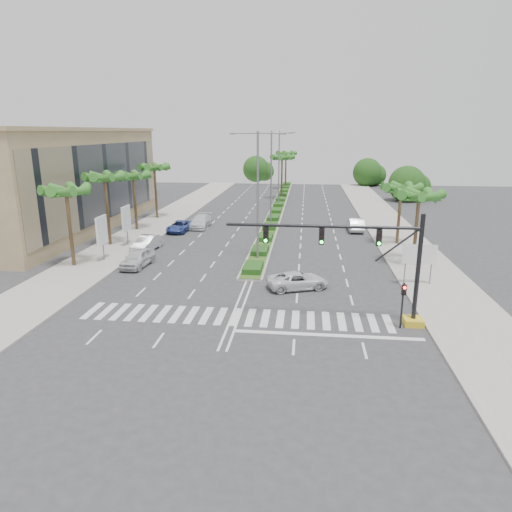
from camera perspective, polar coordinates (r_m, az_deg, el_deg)
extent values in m
plane|color=#333335|center=(30.75, -2.58, -7.62)|extent=(160.00, 160.00, 0.00)
cube|color=gray|center=(50.57, 18.36, 0.93)|extent=(6.00, 120.00, 0.15)
cube|color=gray|center=(53.19, -15.59, 1.83)|extent=(6.00, 120.00, 0.15)
cube|color=gray|center=(74.06, 2.77, 6.09)|extent=(2.20, 75.00, 0.20)
cube|color=#33511C|center=(74.04, 2.77, 6.18)|extent=(1.80, 75.00, 0.04)
cube|color=tan|center=(62.25, -23.32, 8.60)|extent=(12.00, 36.00, 12.00)
cube|color=gold|center=(31.14, 19.03, -7.74)|extent=(1.20, 1.20, 0.45)
cylinder|color=black|center=(30.00, 19.60, -1.61)|extent=(0.28, 0.28, 7.00)
cylinder|color=black|center=(28.55, 8.27, 3.69)|extent=(12.00, 0.20, 0.20)
cylinder|color=black|center=(29.32, 17.20, 1.26)|extent=(2.53, 0.12, 2.15)
cube|color=black|center=(29.03, 15.14, 2.20)|extent=(0.32, 0.24, 1.00)
cylinder|color=#19E533|center=(28.97, 15.13, 1.52)|extent=(0.20, 0.06, 0.20)
cube|color=black|center=(28.69, 8.22, 2.42)|extent=(0.32, 0.24, 1.00)
cylinder|color=#19E533|center=(28.63, 8.20, 1.74)|extent=(0.20, 0.06, 0.20)
cube|color=black|center=(28.78, 1.23, 2.62)|extent=(0.32, 0.24, 1.00)
cylinder|color=#19E533|center=(28.71, 1.20, 1.93)|extent=(0.20, 0.06, 0.20)
cylinder|color=black|center=(29.94, 17.79, -5.93)|extent=(0.12, 0.12, 3.00)
cube|color=black|center=(29.43, 18.02, -4.04)|extent=(0.28, 0.22, 0.65)
cylinder|color=red|center=(29.26, 18.10, -3.79)|extent=(0.18, 0.05, 0.18)
cylinder|color=slate|center=(38.34, 18.14, -1.47)|extent=(0.10, 0.10, 2.80)
cylinder|color=slate|center=(38.81, 21.02, -1.54)|extent=(0.10, 0.10, 2.80)
cube|color=#0C6638|center=(38.25, 19.75, 0.22)|extent=(2.60, 0.08, 1.50)
cube|color=white|center=(38.20, 19.76, 0.20)|extent=(2.70, 0.02, 1.60)
cylinder|color=slate|center=(45.48, -18.55, 1.07)|extent=(0.12, 0.12, 2.80)
cube|color=white|center=(45.14, -18.73, 3.04)|extent=(0.18, 2.10, 2.70)
cube|color=#D8594C|center=(45.14, -18.73, 3.04)|extent=(0.12, 2.00, 2.60)
cylinder|color=slate|center=(50.83, -15.79, 2.74)|extent=(0.12, 0.12, 2.80)
cube|color=white|center=(50.52, -15.92, 4.51)|extent=(0.18, 2.10, 2.70)
cube|color=#D8594C|center=(50.52, -15.92, 4.51)|extent=(0.12, 2.00, 2.60)
cylinder|color=brown|center=(44.19, -22.21, 3.12)|extent=(0.32, 0.32, 7.00)
sphere|color=brown|center=(43.66, -22.66, 7.48)|extent=(0.70, 0.70, 0.70)
cone|color=#24641F|center=(43.16, -21.35, 7.40)|extent=(0.90, 3.62, 1.50)
cone|color=#24641F|center=(44.10, -21.33, 7.55)|extent=(3.39, 2.96, 1.50)
cone|color=#24641F|center=(44.72, -22.27, 7.55)|extent=(3.73, 1.68, 1.50)
cone|color=#24641F|center=(44.57, -23.48, 7.41)|extent=(2.38, 3.65, 1.50)
cone|color=#24641F|center=(43.75, -24.09, 7.21)|extent=(2.38, 3.65, 1.50)
cone|color=#24641F|center=(42.86, -23.61, 7.12)|extent=(3.73, 1.68, 1.50)
cone|color=#24641F|center=(42.60, -22.38, 7.21)|extent=(3.39, 2.96, 1.50)
cylinder|color=brown|center=(51.19, -18.06, 5.27)|extent=(0.32, 0.32, 7.40)
sphere|color=brown|center=(50.73, -18.40, 9.28)|extent=(0.70, 0.70, 0.70)
cone|color=#24641F|center=(50.30, -17.23, 9.21)|extent=(0.90, 3.62, 1.50)
cone|color=#24641F|center=(51.25, -17.28, 9.31)|extent=(3.39, 2.96, 1.50)
cone|color=#24641F|center=(51.81, -18.15, 9.30)|extent=(3.73, 1.68, 1.50)
cone|color=#24641F|center=(51.59, -19.18, 9.19)|extent=(2.38, 3.65, 1.50)
cone|color=#24641F|center=(50.73, -19.64, 9.06)|extent=(2.38, 3.65, 1.50)
cone|color=#24641F|center=(49.88, -19.15, 9.00)|extent=(3.73, 1.68, 1.50)
cone|color=#24641F|center=(49.68, -18.07, 9.07)|extent=(3.39, 2.96, 1.50)
cylinder|color=brown|center=(58.52, -14.87, 6.40)|extent=(0.32, 0.32, 6.80)
sphere|color=brown|center=(58.13, -15.09, 9.61)|extent=(0.70, 0.70, 0.70)
cone|color=#24641F|center=(57.75, -14.06, 9.54)|extent=(0.90, 3.62, 1.50)
cone|color=#24641F|center=(58.70, -14.15, 9.62)|extent=(3.39, 2.96, 1.50)
cone|color=#24641F|center=(59.22, -14.94, 9.62)|extent=(3.73, 1.68, 1.50)
cone|color=#24641F|center=(58.94, -15.83, 9.53)|extent=(2.38, 3.65, 1.50)
cone|color=#24641F|center=(58.06, -16.18, 9.43)|extent=(2.38, 3.65, 1.50)
cone|color=#24641F|center=(57.24, -15.71, 9.38)|extent=(3.73, 1.68, 1.50)
cone|color=#24641F|center=(57.10, -14.75, 9.44)|extent=(3.39, 2.96, 1.50)
cylinder|color=brown|center=(65.95, -12.41, 7.69)|extent=(0.32, 0.32, 7.20)
sphere|color=brown|center=(65.59, -12.59, 10.71)|extent=(0.70, 0.70, 0.70)
cone|color=#24641F|center=(65.26, -11.65, 10.66)|extent=(0.90, 3.62, 1.50)
cone|color=#24641F|center=(66.20, -11.77, 10.71)|extent=(3.39, 2.96, 1.50)
cone|color=#24641F|center=(66.69, -12.49, 10.70)|extent=(3.73, 1.68, 1.50)
cone|color=#24641F|center=(66.37, -13.28, 10.64)|extent=(2.38, 3.65, 1.50)
cone|color=#24641F|center=(65.48, -13.56, 10.56)|extent=(2.38, 3.65, 1.50)
cone|color=#24641F|center=(64.67, -13.10, 10.53)|extent=(3.73, 1.68, 1.50)
cone|color=#24641F|center=(64.57, -12.24, 10.58)|extent=(3.39, 2.96, 1.50)
cylinder|color=brown|center=(44.02, 19.36, 3.02)|extent=(0.32, 0.32, 6.50)
sphere|color=brown|center=(43.51, 19.73, 7.08)|extent=(0.70, 0.70, 0.70)
cone|color=#24641F|center=(43.79, 21.13, 6.86)|extent=(0.90, 3.62, 1.50)
cone|color=#24641F|center=(44.51, 20.34, 7.06)|extent=(3.39, 2.96, 1.50)
cone|color=#24641F|center=(44.50, 19.10, 7.17)|extent=(3.73, 1.68, 1.50)
cone|color=#24641F|center=(43.77, 18.31, 7.11)|extent=(2.38, 3.65, 1.50)
cone|color=#24641F|center=(42.84, 18.56, 6.93)|extent=(2.38, 3.65, 1.50)
cone|color=#24641F|center=(42.43, 19.72, 6.75)|extent=(3.73, 1.68, 1.50)
cone|color=#24641F|center=(42.86, 20.87, 6.72)|extent=(3.39, 2.96, 1.50)
cylinder|color=brown|center=(51.73, 17.44, 4.75)|extent=(0.32, 0.32, 6.20)
sphere|color=brown|center=(51.30, 17.71, 8.04)|extent=(0.70, 0.70, 0.70)
cone|color=#24641F|center=(51.54, 18.91, 7.86)|extent=(0.90, 3.62, 1.50)
cone|color=#24641F|center=(52.29, 18.26, 8.01)|extent=(3.39, 2.96, 1.50)
cone|color=#24641F|center=(52.31, 17.21, 8.10)|extent=(3.73, 1.68, 1.50)
cone|color=#24641F|center=(51.59, 16.51, 8.06)|extent=(2.38, 3.65, 1.50)
cone|color=#24641F|center=(50.66, 16.69, 7.92)|extent=(2.38, 3.65, 1.50)
cone|color=#24641F|center=(50.22, 17.65, 7.79)|extent=(3.73, 1.68, 1.50)
cone|color=#24641F|center=(50.62, 18.65, 7.76)|extent=(3.39, 2.96, 1.50)
cylinder|color=brown|center=(83.49, 3.24, 9.66)|extent=(0.32, 0.32, 7.50)
sphere|color=brown|center=(83.21, 3.28, 12.16)|extent=(0.70, 0.70, 0.70)
cone|color=#24641F|center=(83.16, 4.05, 12.08)|extent=(0.90, 3.62, 1.50)
cone|color=#24641F|center=(84.04, 3.79, 12.12)|extent=(3.39, 2.96, 1.50)
cone|color=#24641F|center=(84.30, 3.15, 12.14)|extent=(3.73, 1.68, 1.50)
cone|color=#24641F|center=(83.75, 2.60, 12.12)|extent=(2.38, 3.65, 1.50)
cone|color=#24641F|center=(82.80, 2.56, 12.09)|extent=(2.38, 3.65, 1.50)
cone|color=#24641F|center=(82.16, 3.06, 12.06)|extent=(3.73, 1.68, 1.50)
cone|color=#24641F|center=(82.32, 3.73, 12.05)|extent=(3.39, 2.96, 1.50)
cylinder|color=brown|center=(98.41, 3.73, 10.51)|extent=(0.32, 0.32, 7.50)
sphere|color=brown|center=(98.17, 3.77, 12.64)|extent=(0.70, 0.70, 0.70)
cone|color=#24641F|center=(98.13, 4.42, 12.57)|extent=(0.90, 3.62, 1.50)
cone|color=#24641F|center=(99.01, 4.20, 12.59)|extent=(3.39, 2.96, 1.50)
cone|color=#24641F|center=(99.26, 3.65, 12.61)|extent=(3.73, 1.68, 1.50)
cone|color=#24641F|center=(98.70, 3.19, 12.60)|extent=(2.38, 3.65, 1.50)
cone|color=#24641F|center=(97.75, 3.16, 12.58)|extent=(2.38, 3.65, 1.50)
cone|color=#24641F|center=(97.12, 3.59, 12.55)|extent=(3.73, 1.68, 1.50)
cone|color=#24641F|center=(97.29, 4.15, 12.55)|extent=(3.39, 2.96, 1.50)
cylinder|color=slate|center=(42.62, 0.22, 7.27)|extent=(0.20, 0.20, 12.00)
cylinder|color=slate|center=(42.34, -1.44, 15.09)|extent=(2.40, 0.10, 0.10)
cylinder|color=slate|center=(42.09, 1.91, 15.08)|extent=(2.40, 0.10, 0.10)
cube|color=slate|center=(42.50, -2.97, 15.01)|extent=(0.50, 0.25, 0.12)
cube|color=slate|center=(42.02, 3.46, 15.00)|extent=(0.50, 0.25, 0.12)
cylinder|color=slate|center=(58.44, 1.90, 9.46)|extent=(0.20, 0.20, 12.00)
cylinder|color=slate|center=(58.24, 0.73, 15.16)|extent=(2.40, 0.10, 0.10)
cylinder|color=slate|center=(58.05, 3.18, 15.14)|extent=(2.40, 0.10, 0.10)
cube|color=slate|center=(58.36, -0.38, 15.11)|extent=(0.50, 0.25, 0.12)
cube|color=slate|center=(58.00, 4.30, 15.07)|extent=(0.50, 0.25, 0.12)
cylinder|color=slate|center=(74.34, 2.88, 10.71)|extent=(0.20, 0.20, 12.00)
cylinder|color=slate|center=(74.18, 1.98, 15.19)|extent=(2.40, 0.10, 0.10)
cylinder|color=slate|center=(74.03, 3.90, 15.17)|extent=(2.40, 0.10, 0.10)
cube|color=slate|center=(74.27, 1.10, 15.16)|extent=(0.50, 0.25, 0.12)
cube|color=slate|center=(73.99, 4.78, 15.11)|extent=(0.50, 0.25, 0.12)
imported|color=silver|center=(43.01, -14.58, -0.24)|extent=(2.25, 4.82, 1.60)
imported|color=silver|center=(48.53, -13.48, 1.55)|extent=(2.18, 4.83, 1.54)
imported|color=#2E428E|center=(56.97, -9.53, 3.67)|extent=(2.50, 4.92, 1.33)
imported|color=silver|center=(59.18, -6.94, 4.33)|extent=(2.32, 5.50, 1.58)
imported|color=silver|center=(35.97, 5.24, -3.06)|extent=(5.29, 3.75, 1.34)
imported|color=silver|center=(58.01, 12.30, 3.89)|extent=(1.85, 4.98, 1.63)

